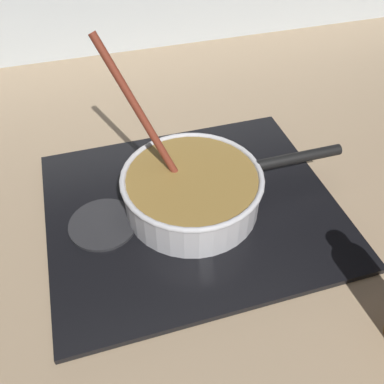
% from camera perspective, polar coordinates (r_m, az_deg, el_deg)
% --- Properties ---
extents(ground, '(2.40, 1.60, 0.04)m').
position_cam_1_polar(ground, '(0.82, 3.95, -5.67)').
color(ground, '#9E8466').
extents(hob_plate, '(0.56, 0.48, 0.01)m').
position_cam_1_polar(hob_plate, '(0.83, -0.00, -2.20)').
color(hob_plate, black).
rests_on(hob_plate, ground).
extents(burner_ring, '(0.20, 0.20, 0.01)m').
position_cam_1_polar(burner_ring, '(0.82, -0.00, -1.72)').
color(burner_ring, '#592D0C').
rests_on(burner_ring, hob_plate).
extents(spare_burner, '(0.13, 0.13, 0.01)m').
position_cam_1_polar(spare_burner, '(0.80, -12.09, -4.31)').
color(spare_burner, '#262628').
rests_on(spare_burner, hob_plate).
extents(cooking_pan, '(0.45, 0.27, 0.32)m').
position_cam_1_polar(cooking_pan, '(0.79, 0.08, 0.35)').
color(cooking_pan, silver).
rests_on(cooking_pan, hob_plate).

